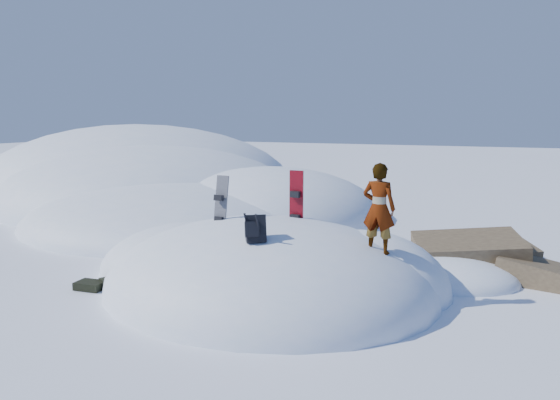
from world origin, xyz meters
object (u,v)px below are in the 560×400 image
at_px(person, 379,208).
at_px(backpack, 255,229).
at_px(snowboard_red, 296,208).
at_px(snowboard_dark, 220,211).

bearing_deg(person, backpack, 35.06).
xyz_separation_m(snowboard_red, snowboard_dark, (-1.39, -0.80, -0.03)).
bearing_deg(backpack, person, -2.76).
height_order(snowboard_red, backpack, snowboard_red).
xyz_separation_m(snowboard_dark, person, (3.37, 0.01, 0.29)).
bearing_deg(snowboard_red, snowboard_dark, -148.75).
bearing_deg(snowboard_dark, backpack, -36.79).
xyz_separation_m(snowboard_red, backpack, (0.04, -1.99, -0.06)).
relative_size(snowboard_dark, backpack, 2.58).
relative_size(snowboard_red, snowboard_dark, 1.09).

